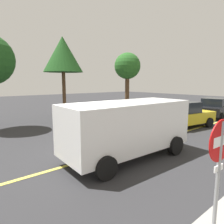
{
  "coord_description": "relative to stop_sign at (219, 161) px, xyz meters",
  "views": [
    {
      "loc": [
        -4.12,
        -6.24,
        2.96
      ],
      "look_at": [
        1.65,
        0.78,
        1.59
      ],
      "focal_mm": 31.95,
      "sensor_mm": 36.0,
      "label": 1
    }
  ],
  "objects": [
    {
      "name": "car_yellow_mid_road",
      "position": [
        8.13,
        5.62,
        -0.75
      ],
      "size": [
        4.69,
        2.52,
        1.7
      ],
      "color": "gold",
      "rests_on": "ground_plane"
    },
    {
      "name": "tree_left_verge",
      "position": [
        8.14,
        10.86,
        2.58
      ],
      "size": [
        2.16,
        2.16,
        5.37
      ],
      "color": "#513823",
      "rests_on": "ground_plane"
    },
    {
      "name": "ground_plane",
      "position": [
        0.55,
        4.86,
        -1.6
      ],
      "size": [
        80.0,
        80.0,
        0.0
      ],
      "primitive_type": "plane",
      "color": "#2D2D30"
    },
    {
      "name": "stop_sign",
      "position": [
        0.0,
        0.0,
        0.0
      ],
      "size": [
        0.76,
        0.07,
        2.34
      ],
      "color": "gray",
      "rests_on": "ground_plane"
    },
    {
      "name": "car_black_approaching",
      "position": [
        13.8,
        6.16,
        -0.79
      ],
      "size": [
        4.35,
        2.69,
        1.61
      ],
      "color": "black",
      "rests_on": "ground_plane"
    },
    {
      "name": "tree_right_verge",
      "position": [
        3.14,
        12.44,
        3.33
      ],
      "size": [
        2.86,
        2.86,
        6.23
      ],
      "color": "#513823",
      "rests_on": "ground_plane"
    },
    {
      "name": "lane_marking_centre",
      "position": [
        3.55,
        4.86,
        -1.59
      ],
      "size": [
        28.0,
        0.16,
        0.01
      ],
      "primitive_type": "cube",
      "color": "#E0D14C"
    },
    {
      "name": "white_van",
      "position": [
        1.7,
        4.12,
        -0.33
      ],
      "size": [
        5.26,
        2.39,
        2.2
      ],
      "color": "white",
      "rests_on": "ground_plane"
    }
  ]
}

